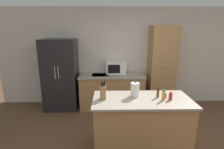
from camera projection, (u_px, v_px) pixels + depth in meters
name	position (u px, v px, depth m)	size (l,w,h in m)	color
wall_back	(131.00, 57.00, 4.77)	(7.20, 0.06, 2.60)	beige
refrigerator	(61.00, 75.00, 4.49)	(0.83, 0.69, 1.81)	black
back_counter	(112.00, 91.00, 4.64)	(1.67, 0.69, 0.89)	#9E7547
pantry_cabinet	(161.00, 68.00, 4.55)	(0.64, 0.57, 2.13)	#9E7547
kitchen_island	(141.00, 125.00, 2.95)	(1.59, 0.78, 0.95)	#9E7547
microwave	(116.00, 68.00, 4.62)	(0.52, 0.34, 0.32)	white
knife_block	(103.00, 92.00, 2.79)	(0.09, 0.08, 0.32)	#9E7547
spice_bottle_tall_dark	(165.00, 96.00, 2.85)	(0.04, 0.04, 0.08)	#563319
spice_bottle_short_red	(158.00, 93.00, 2.88)	(0.04, 0.04, 0.17)	#563319
spice_bottle_amber_oil	(163.00, 95.00, 2.76)	(0.05, 0.05, 0.18)	gold
spice_bottle_green_herb	(171.00, 96.00, 2.77)	(0.06, 0.06, 0.13)	#B2281E
kettle	(135.00, 90.00, 2.91)	(0.14, 0.14, 0.26)	white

